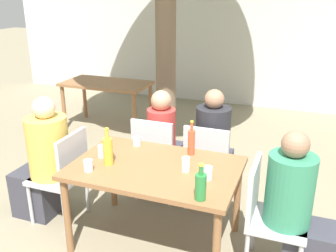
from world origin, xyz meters
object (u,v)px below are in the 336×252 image
at_px(patio_chair_0, 64,172).
at_px(drinking_glass_4, 102,151).
at_px(patio_chair_1, 267,211).
at_px(person_seated_0, 43,164).
at_px(drinking_glass_2, 207,173).
at_px(drinking_glass_3, 186,164).
at_px(soda_bottle_0, 191,142).
at_px(drinking_glass_0, 88,165).
at_px(dining_table_back, 107,88).
at_px(green_bottle_1, 201,186).
at_px(person_seated_1, 299,215).
at_px(oil_cruet_2, 108,150).
at_px(patio_chair_2, 156,153).
at_px(dining_table_front, 155,175).
at_px(patio_chair_3, 208,162).
at_px(person_seated_3, 214,150).
at_px(person_seated_2, 165,145).
at_px(drinking_glass_1, 137,141).

bearing_deg(patio_chair_0, drinking_glass_4, 90.48).
bearing_deg(patio_chair_1, person_seated_0, 90.00).
bearing_deg(drinking_glass_2, drinking_glass_3, 160.18).
distance_m(soda_bottle_0, drinking_glass_0, 0.91).
height_order(dining_table_back, patio_chair_1, patio_chair_1).
height_order(dining_table_back, green_bottle_1, green_bottle_1).
relative_size(person_seated_1, drinking_glass_4, 11.07).
bearing_deg(soda_bottle_0, oil_cruet_2, -143.67).
bearing_deg(drinking_glass_0, person_seated_0, 158.24).
distance_m(patio_chair_0, patio_chair_2, 0.95).
bearing_deg(dining_table_front, patio_chair_3, 68.06).
relative_size(person_seated_1, drinking_glass_0, 12.77).
bearing_deg(person_seated_0, patio_chair_0, 90.00).
height_order(green_bottle_1, oil_cruet_2, oil_cruet_2).
distance_m(dining_table_front, person_seated_3, 0.97).
distance_m(dining_table_front, drinking_glass_2, 0.49).
bearing_deg(green_bottle_1, oil_cruet_2, 163.15).
xyz_separation_m(patio_chair_2, person_seated_2, (0.00, 0.24, -0.01)).
bearing_deg(patio_chair_2, dining_table_back, -48.13).
relative_size(person_seated_0, drinking_glass_2, 12.09).
xyz_separation_m(dining_table_front, drinking_glass_4, (-0.50, 0.00, 0.14)).
distance_m(patio_chair_3, person_seated_2, 0.61).
bearing_deg(drinking_glass_2, person_seated_0, 177.65).
xyz_separation_m(person_seated_1, drinking_glass_1, (-1.49, 0.34, 0.25)).
distance_m(patio_chair_1, person_seated_1, 0.24).
bearing_deg(drinking_glass_2, oil_cruet_2, -177.25).
distance_m(dining_table_back, green_bottle_1, 3.66).
relative_size(patio_chair_2, drinking_glass_1, 11.11).
height_order(patio_chair_1, person_seated_2, person_seated_2).
distance_m(person_seated_1, drinking_glass_1, 1.55).
relative_size(dining_table_back, green_bottle_1, 5.01).
bearing_deg(person_seated_3, patio_chair_0, 37.45).
distance_m(patio_chair_0, person_seated_3, 1.52).
height_order(person_seated_1, person_seated_2, person_seated_1).
relative_size(dining_table_back, patio_chair_3, 1.50).
distance_m(dining_table_front, patio_chair_2, 0.76).
bearing_deg(person_seated_3, patio_chair_1, 125.13).
height_order(drinking_glass_1, drinking_glass_3, drinking_glass_3).
distance_m(dining_table_back, patio_chair_0, 2.61).
bearing_deg(patio_chair_1, person_seated_1, -90.00).
distance_m(green_bottle_1, drinking_glass_2, 0.31).
height_order(green_bottle_1, drinking_glass_2, green_bottle_1).
bearing_deg(person_seated_2, person_seated_3, 178.98).
relative_size(green_bottle_1, drinking_glass_4, 2.51).
xyz_separation_m(person_seated_2, green_bottle_1, (0.77, -1.31, 0.34)).
distance_m(dining_table_front, oil_cruet_2, 0.45).
bearing_deg(patio_chair_3, drinking_glass_1, 29.85).
distance_m(person_seated_2, drinking_glass_1, 0.65).
relative_size(green_bottle_1, drinking_glass_2, 2.66).
height_order(oil_cruet_2, drinking_glass_4, oil_cruet_2).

